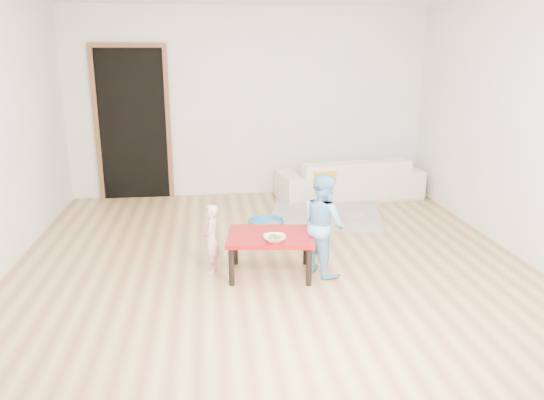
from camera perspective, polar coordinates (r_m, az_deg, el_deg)
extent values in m
cube|color=#9D6A43|center=(5.40, -0.26, -6.08)|extent=(5.00, 5.00, 0.01)
cube|color=white|center=(7.53, -2.51, 10.35)|extent=(5.00, 0.02, 2.60)
cube|color=white|center=(5.90, 24.86, 7.42)|extent=(0.02, 5.00, 2.60)
imported|color=beige|center=(7.49, 8.28, 2.32)|extent=(2.06, 1.03, 0.58)
cube|color=#FCA81C|center=(7.11, 5.57, 2.96)|extent=(0.55, 0.52, 0.12)
imported|color=white|center=(4.68, 0.27, -4.15)|extent=(0.19, 0.19, 0.05)
imported|color=pink|center=(4.95, -6.59, -4.19)|extent=(0.18, 0.25, 0.65)
imported|color=#56A1C8|center=(4.90, 5.54, -2.60)|extent=(0.51, 0.56, 0.95)
imported|color=teal|center=(6.13, -0.66, -2.73)|extent=(0.41, 0.41, 0.13)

